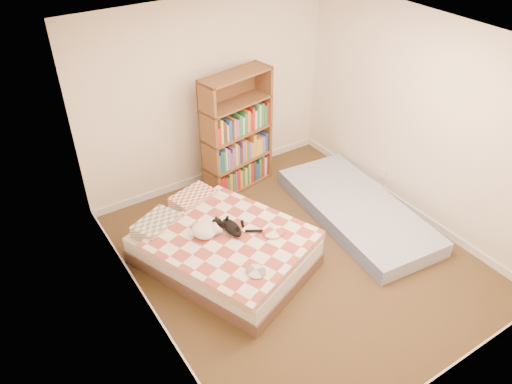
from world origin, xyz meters
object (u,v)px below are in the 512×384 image
floor_mattress (357,210)px  white_dog (205,230)px  bed (222,246)px  bookshelf (236,147)px  black_cat (231,226)px

floor_mattress → white_dog: (-2.02, 0.24, 0.42)m
bed → bookshelf: size_ratio=1.35×
bookshelf → white_dog: size_ratio=4.97×
bookshelf → floor_mattress: size_ratio=0.73×
floor_mattress → black_cat: (-1.74, 0.17, 0.40)m
bed → black_cat: size_ratio=3.90×
floor_mattress → white_dog: white_dog is taller
black_cat → white_dog: bearing=132.8°
bookshelf → floor_mattress: bookshelf is taller
floor_mattress → white_dog: 2.08m
bed → bookshelf: bookshelf is taller
bed → white_dog: 0.34m
black_cat → bookshelf: bearing=25.2°
bookshelf → black_cat: bearing=-134.2°
black_cat → white_dog: white_dog is taller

